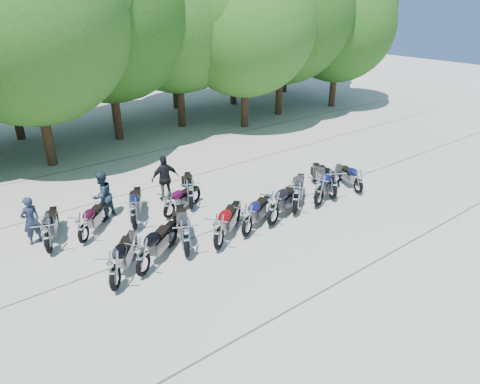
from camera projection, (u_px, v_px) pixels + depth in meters
ground at (268, 238)px, 13.94m from camera, size 90.00×90.00×0.00m
tree_3 at (25, 19)px, 17.41m from camera, size 8.70×8.70×10.67m
tree_4 at (104, 9)px, 20.90m from camera, size 9.13×9.13×11.20m
tree_5 at (176, 9)px, 23.27m from camera, size 9.04×9.04×11.10m
tree_6 at (245, 24)px, 23.51m from camera, size 8.00×8.00×9.82m
tree_7 at (282, 11)px, 25.99m from camera, size 8.79×8.79×10.79m
tree_8 at (338, 25)px, 28.53m from camera, size 7.53×7.53×9.25m
tree_12 at (105, 24)px, 24.41m from camera, size 7.88×7.88×9.67m
tree_13 at (171, 16)px, 27.72m from camera, size 8.31×8.31×10.20m
tree_14 at (233, 18)px, 29.04m from camera, size 8.02×8.02×9.84m
motorcycle_0 at (114, 270)px, 11.14m from camera, size 2.06×2.29×1.34m
motorcycle_1 at (142, 256)px, 11.73m from camera, size 2.38×1.96×1.35m
motorcycle_2 at (186, 237)px, 12.59m from camera, size 1.74×2.56×1.40m
motorcycle_3 at (219, 231)px, 12.96m from camera, size 2.41×2.03×1.38m
motorcycle_4 at (247, 220)px, 13.69m from camera, size 2.40×1.68×1.31m
motorcycle_5 at (273, 208)px, 14.31m from camera, size 2.68×1.67×1.46m
motorcycle_6 at (296, 197)px, 15.09m from camera, size 2.41×2.19×1.42m
motorcycle_7 at (319, 190)px, 15.64m from camera, size 2.65×1.67×1.44m
motorcycle_8 at (333, 184)px, 16.25m from camera, size 1.79×2.53×1.39m
motorcycle_9 at (359, 181)px, 16.79m from camera, size 1.32×2.16×1.17m
motorcycle_10 at (47, 236)px, 12.79m from camera, size 1.50×2.37×1.29m
motorcycle_11 at (83, 227)px, 13.35m from camera, size 1.96×1.98×1.21m
motorcycle_12 at (134, 213)px, 14.09m from camera, size 1.78×2.42×1.34m
motorcycle_13 at (169, 204)px, 14.88m from camera, size 2.12×1.30×1.15m
motorcycle_14 at (190, 194)px, 15.46m from camera, size 1.74×2.42×1.33m
rider_0 at (31, 220)px, 13.34m from camera, size 0.66×0.51×1.59m
rider_1 at (102, 195)px, 14.85m from camera, size 1.05×0.95×1.74m
rider_2 at (165, 178)px, 16.14m from camera, size 1.12×0.60×1.82m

